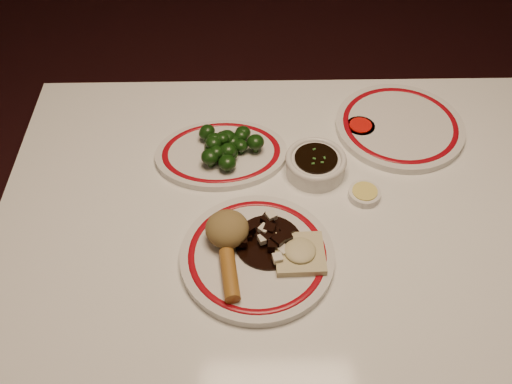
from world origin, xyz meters
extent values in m
cube|color=white|center=(0.00, 0.00, 0.73)|extent=(1.20, 0.90, 0.04)
cylinder|color=black|center=(-0.54, 0.39, 0.35)|extent=(0.06, 0.06, 0.71)
cylinder|color=black|center=(0.54, 0.39, 0.35)|extent=(0.06, 0.06, 0.71)
cylinder|color=silver|center=(-0.09, -0.08, 0.76)|extent=(0.31, 0.31, 0.02)
torus|color=maroon|center=(-0.09, -0.08, 0.77)|extent=(0.27, 0.27, 0.00)
ellipsoid|color=olive|center=(-0.15, -0.04, 0.80)|extent=(0.08, 0.08, 0.06)
cylinder|color=#A46D28|center=(-0.14, -0.13, 0.78)|extent=(0.04, 0.10, 0.03)
cube|color=#C8BE8D|center=(-0.02, -0.08, 0.78)|extent=(0.09, 0.09, 0.01)
ellipsoid|color=#C8BE8D|center=(-0.02, -0.08, 0.79)|extent=(0.06, 0.06, 0.02)
cylinder|color=black|center=(-0.07, -0.05, 0.77)|extent=(0.12, 0.12, 0.00)
cube|color=black|center=(-0.04, -0.04, 0.78)|extent=(0.03, 0.03, 0.02)
cube|color=black|center=(-0.07, -0.02, 0.78)|extent=(0.02, 0.02, 0.02)
cube|color=black|center=(-0.05, -0.06, 0.79)|extent=(0.03, 0.03, 0.02)
cube|color=black|center=(-0.04, -0.06, 0.79)|extent=(0.03, 0.03, 0.02)
cube|color=black|center=(-0.07, -0.05, 0.78)|extent=(0.03, 0.03, 0.02)
cube|color=black|center=(-0.11, -0.04, 0.78)|extent=(0.02, 0.02, 0.02)
cube|color=black|center=(-0.11, -0.04, 0.78)|extent=(0.02, 0.02, 0.01)
cube|color=black|center=(-0.11, -0.04, 0.79)|extent=(0.03, 0.03, 0.02)
cube|color=black|center=(-0.07, -0.04, 0.79)|extent=(0.03, 0.03, 0.02)
cube|color=black|center=(-0.05, -0.06, 0.79)|extent=(0.03, 0.03, 0.02)
cube|color=black|center=(-0.06, -0.07, 0.78)|extent=(0.02, 0.02, 0.02)
cube|color=black|center=(-0.07, -0.01, 0.78)|extent=(0.03, 0.03, 0.02)
cube|color=black|center=(-0.12, -0.07, 0.79)|extent=(0.02, 0.02, 0.01)
cube|color=beige|center=(-0.08, -0.04, 0.79)|extent=(0.02, 0.02, 0.01)
cube|color=beige|center=(-0.05, -0.08, 0.78)|extent=(0.02, 0.02, 0.01)
cube|color=beige|center=(-0.06, -0.10, 0.78)|extent=(0.02, 0.02, 0.01)
cube|color=beige|center=(-0.07, -0.01, 0.79)|extent=(0.02, 0.02, 0.01)
cube|color=beige|center=(-0.08, -0.06, 0.79)|extent=(0.02, 0.02, 0.01)
torus|color=maroon|center=(-0.16, 0.19, 0.77)|extent=(0.26, 0.26, 0.00)
cylinder|color=#23471C|center=(-0.15, 0.14, 0.77)|extent=(0.01, 0.01, 0.01)
ellipsoid|color=black|center=(-0.15, 0.14, 0.79)|extent=(0.04, 0.04, 0.03)
cylinder|color=#23471C|center=(-0.18, 0.21, 0.77)|extent=(0.01, 0.01, 0.01)
ellipsoid|color=black|center=(-0.18, 0.21, 0.79)|extent=(0.03, 0.03, 0.02)
cylinder|color=#23471C|center=(-0.19, 0.23, 0.77)|extent=(0.01, 0.01, 0.01)
ellipsoid|color=black|center=(-0.19, 0.23, 0.79)|extent=(0.03, 0.03, 0.03)
cylinder|color=#23471C|center=(-0.14, 0.20, 0.77)|extent=(0.01, 0.01, 0.01)
ellipsoid|color=black|center=(-0.14, 0.20, 0.78)|extent=(0.03, 0.03, 0.03)
cylinder|color=#23471C|center=(-0.15, 0.20, 0.77)|extent=(0.01, 0.01, 0.01)
ellipsoid|color=black|center=(-0.15, 0.20, 0.79)|extent=(0.04, 0.04, 0.03)
cylinder|color=#23471C|center=(-0.17, 0.18, 0.77)|extent=(0.01, 0.01, 0.02)
ellipsoid|color=black|center=(-0.17, 0.18, 0.79)|extent=(0.03, 0.03, 0.02)
cylinder|color=#23471C|center=(-0.16, 0.20, 0.77)|extent=(0.01, 0.01, 0.01)
ellipsoid|color=black|center=(-0.16, 0.20, 0.79)|extent=(0.03, 0.03, 0.02)
cylinder|color=#23471C|center=(-0.12, 0.22, 0.77)|extent=(0.01, 0.01, 0.01)
ellipsoid|color=black|center=(-0.12, 0.22, 0.79)|extent=(0.03, 0.03, 0.03)
cylinder|color=#23471C|center=(-0.18, 0.15, 0.77)|extent=(0.01, 0.01, 0.01)
ellipsoid|color=black|center=(-0.18, 0.15, 0.79)|extent=(0.04, 0.04, 0.03)
cylinder|color=#23471C|center=(-0.16, 0.16, 0.77)|extent=(0.01, 0.01, 0.01)
ellipsoid|color=black|center=(-0.16, 0.16, 0.79)|extent=(0.04, 0.04, 0.03)
cylinder|color=#23471C|center=(-0.20, 0.22, 0.77)|extent=(0.01, 0.01, 0.01)
ellipsoid|color=black|center=(-0.20, 0.22, 0.79)|extent=(0.03, 0.03, 0.02)
cylinder|color=#23471C|center=(-0.18, 0.15, 0.77)|extent=(0.01, 0.01, 0.01)
ellipsoid|color=black|center=(-0.18, 0.15, 0.79)|extent=(0.03, 0.03, 0.02)
cylinder|color=#23471C|center=(-0.15, 0.19, 0.77)|extent=(0.01, 0.01, 0.01)
ellipsoid|color=black|center=(-0.15, 0.19, 0.78)|extent=(0.03, 0.03, 0.02)
cylinder|color=#23471C|center=(-0.18, 0.17, 0.77)|extent=(0.01, 0.01, 0.01)
ellipsoid|color=black|center=(-0.18, 0.17, 0.79)|extent=(0.04, 0.04, 0.03)
cylinder|color=#23471C|center=(-0.18, 0.19, 0.77)|extent=(0.01, 0.01, 0.01)
ellipsoid|color=black|center=(-0.18, 0.19, 0.78)|extent=(0.03, 0.03, 0.03)
cylinder|color=#23471C|center=(-0.12, 0.21, 0.77)|extent=(0.01, 0.01, 0.01)
ellipsoid|color=black|center=(-0.12, 0.21, 0.79)|extent=(0.03, 0.03, 0.03)
cylinder|color=#23471C|center=(-0.09, 0.19, 0.77)|extent=(0.01, 0.01, 0.02)
ellipsoid|color=black|center=(-0.09, 0.19, 0.79)|extent=(0.04, 0.04, 0.03)
cylinder|color=#23471C|center=(-0.14, 0.16, 0.77)|extent=(0.01, 0.01, 0.01)
ellipsoid|color=black|center=(-0.14, 0.16, 0.78)|extent=(0.03, 0.03, 0.02)
cylinder|color=#23471C|center=(-0.12, 0.19, 0.77)|extent=(0.01, 0.01, 0.01)
ellipsoid|color=black|center=(-0.12, 0.19, 0.78)|extent=(0.03, 0.03, 0.02)
cylinder|color=#23471C|center=(-0.18, 0.19, 0.77)|extent=(0.01, 0.01, 0.01)
ellipsoid|color=black|center=(-0.18, 0.19, 0.78)|extent=(0.03, 0.03, 0.02)
cylinder|color=#23471C|center=(-0.16, 0.20, 0.77)|extent=(0.01, 0.01, 0.01)
ellipsoid|color=black|center=(-0.16, 0.20, 0.79)|extent=(0.04, 0.04, 0.03)
cylinder|color=#23471C|center=(-0.16, 0.19, 0.77)|extent=(0.01, 0.01, 0.02)
ellipsoid|color=black|center=(-0.16, 0.19, 0.79)|extent=(0.03, 0.03, 0.02)
ellipsoid|color=black|center=(-0.16, 0.19, 0.80)|extent=(0.03, 0.03, 0.02)
ellipsoid|color=black|center=(-0.17, 0.16, 0.80)|extent=(0.03, 0.03, 0.02)
ellipsoid|color=black|center=(-0.15, 0.21, 0.79)|extent=(0.03, 0.03, 0.02)
ellipsoid|color=black|center=(-0.18, 0.19, 0.80)|extent=(0.03, 0.03, 0.02)
ellipsoid|color=black|center=(-0.15, 0.16, 0.79)|extent=(0.04, 0.04, 0.03)
ellipsoid|color=black|center=(-0.16, 0.19, 0.80)|extent=(0.03, 0.03, 0.02)
ellipsoid|color=black|center=(-0.17, 0.19, 0.80)|extent=(0.03, 0.03, 0.02)
ellipsoid|color=black|center=(-0.18, 0.18, 0.80)|extent=(0.03, 0.03, 0.03)
cylinder|color=silver|center=(0.03, 0.14, 0.77)|extent=(0.12, 0.12, 0.04)
cylinder|color=black|center=(0.03, 0.14, 0.79)|extent=(0.09, 0.09, 0.00)
cylinder|color=silver|center=(0.14, 0.26, 0.76)|extent=(0.06, 0.06, 0.02)
cylinder|color=red|center=(0.14, 0.26, 0.77)|extent=(0.05, 0.05, 0.00)
cylinder|color=silver|center=(0.12, 0.07, 0.76)|extent=(0.06, 0.06, 0.02)
cylinder|color=#E6D45E|center=(0.12, 0.07, 0.77)|extent=(0.05, 0.05, 0.00)
cylinder|color=silver|center=(0.23, 0.27, 0.76)|extent=(0.37, 0.37, 0.02)
torus|color=maroon|center=(0.23, 0.27, 0.77)|extent=(0.32, 0.32, 0.00)
camera|label=1|loc=(-0.11, -0.68, 1.61)|focal=40.00mm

